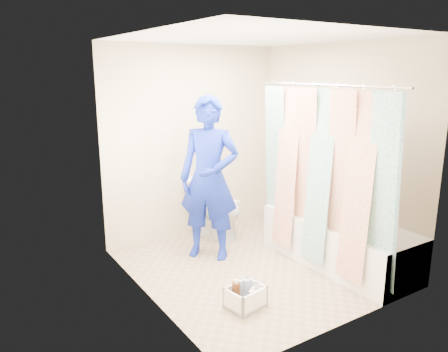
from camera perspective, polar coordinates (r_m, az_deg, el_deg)
floor at (r=4.87m, az=3.78°, el=-11.79°), size 2.60×2.60×0.00m
ceiling at (r=4.41m, az=4.28°, el=17.66°), size 2.40×2.60×0.02m
wall_back at (r=5.56m, az=-4.04°, el=4.43°), size 2.40×0.02×2.40m
wall_front at (r=3.56m, az=16.62°, el=-1.39°), size 2.40×0.02×2.40m
wall_left at (r=3.90m, az=-10.26°, el=0.27°), size 0.02×2.60×2.40m
wall_right at (r=5.28m, az=14.53°, el=3.53°), size 0.02×2.60×2.40m
bathtub at (r=5.01m, az=14.71°, el=-8.15°), size 0.70×1.75×0.50m
curtain_rod at (r=4.42m, az=13.08°, el=11.51°), size 0.02×1.90×0.02m
shower_curtain at (r=4.55m, az=12.46°, el=-0.27°), size 0.06×1.75×1.80m
toilet at (r=5.59m, az=-1.19°, el=-4.15°), size 0.63×0.84×0.76m
tank_lid at (r=5.50m, az=-0.23°, el=-3.74°), size 0.50×0.33×0.04m
tank_internals at (r=5.59m, az=-3.06°, el=-0.24°), size 0.18×0.09×0.25m
plumber at (r=4.85m, az=-1.96°, el=-0.33°), size 0.78×0.79×1.84m
cleaning_caddy at (r=4.09m, az=2.92°, el=-15.57°), size 0.36×0.31×0.25m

